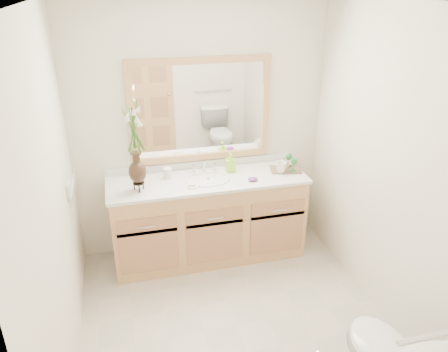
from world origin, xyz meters
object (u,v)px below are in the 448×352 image
object	(u,v)px
flower_vase	(134,136)
soap_bottle	(230,163)
tumbler	(168,173)
tray	(285,170)

from	to	relation	value
flower_vase	soap_bottle	bearing A→B (deg)	12.73
tumbler	tray	bearing A→B (deg)	-5.24
tray	flower_vase	bearing A→B (deg)	-164.07
tumbler	soap_bottle	distance (m)	0.60
tumbler	tray	xyz separation A→B (m)	(1.12, -0.10, -0.04)
tumbler	tray	size ratio (longest dim) A/B	0.34
flower_vase	tray	xyz separation A→B (m)	(1.40, 0.09, -0.49)
flower_vase	soap_bottle	xyz separation A→B (m)	(0.88, 0.20, -0.42)
soap_bottle	tray	bearing A→B (deg)	-11.83
tumbler	soap_bottle	world-z (taller)	soap_bottle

